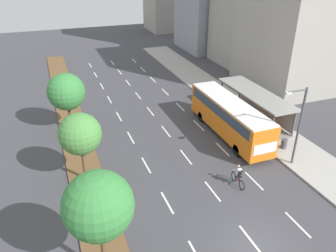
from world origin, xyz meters
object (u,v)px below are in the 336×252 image
at_px(bus, 229,115).
at_px(median_tree_second, 80,134).
at_px(bus_shelter, 257,103).
at_px(cyclist, 238,176).
at_px(median_tree_nearest, 98,206).
at_px(trash_bin, 284,144).
at_px(median_tree_third, 66,92).
at_px(streetlight, 298,122).

distance_m(bus, median_tree_second, 13.94).
bearing_deg(bus_shelter, cyclist, -129.91).
distance_m(median_tree_nearest, trash_bin, 18.93).
xyz_separation_m(bus_shelter, median_tree_nearest, (-18.05, -13.25, 2.89)).
distance_m(median_tree_nearest, median_tree_third, 17.72).
distance_m(bus, median_tree_third, 15.21).
height_order(bus_shelter, streetlight, streetlight).
relative_size(bus_shelter, trash_bin, 11.92).
bearing_deg(trash_bin, median_tree_second, 174.65).
bearing_deg(median_tree_nearest, median_tree_second, 88.75).
height_order(bus_shelter, median_tree_second, median_tree_second).
xyz_separation_m(cyclist, streetlight, (5.36, 0.80, 3.10)).
distance_m(bus, streetlight, 6.86).
bearing_deg(median_tree_second, bus, 10.51).
distance_m(streetlight, trash_bin, 4.09).
bearing_deg(median_tree_nearest, cyclist, 22.21).
height_order(cyclist, trash_bin, cyclist).
height_order(median_tree_nearest, trash_bin, median_tree_nearest).
relative_size(bus, median_tree_nearest, 1.77).
relative_size(bus, median_tree_third, 2.04).
bearing_deg(streetlight, median_tree_third, 141.62).
bearing_deg(streetlight, median_tree_nearest, -162.19).
relative_size(median_tree_second, median_tree_third, 0.97).
distance_m(bus, trash_bin, 5.40).
relative_size(bus, trash_bin, 13.28).
bearing_deg(median_tree_nearest, median_tree_third, 89.81).
xyz_separation_m(bus, median_tree_second, (-13.58, -2.52, 1.90)).
xyz_separation_m(cyclist, median_tree_third, (-10.52, 13.38, 3.10)).
distance_m(median_tree_third, streetlight, 20.26).
bearing_deg(median_tree_third, median_tree_second, -89.13).
height_order(median_tree_second, median_tree_third, median_tree_third).
bearing_deg(median_tree_third, cyclist, -51.83).
bearing_deg(cyclist, median_tree_third, 128.17).
xyz_separation_m(median_tree_second, streetlight, (15.75, -3.73, -0.08)).
bearing_deg(cyclist, bus_shelter, 50.09).
xyz_separation_m(bus_shelter, trash_bin, (-1.08, -5.97, -1.29)).
distance_m(bus_shelter, median_tree_second, 18.51).
xyz_separation_m(median_tree_nearest, median_tree_third, (0.06, 17.70, -0.87)).
bearing_deg(cyclist, median_tree_nearest, -157.79).
bearing_deg(bus_shelter, bus, -156.22).
height_order(bus_shelter, trash_bin, bus_shelter).
xyz_separation_m(streetlight, trash_bin, (1.03, 2.16, -3.31)).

